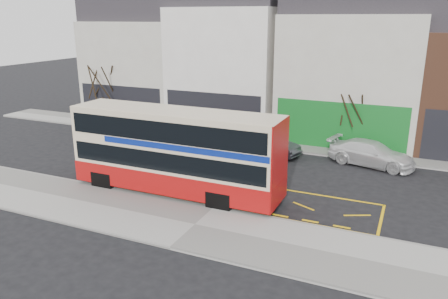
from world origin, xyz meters
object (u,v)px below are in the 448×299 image
at_px(street_tree_left, 100,73).
at_px(street_tree_right, 353,101).
at_px(bus_stop_post, 105,149).
at_px(car_silver, 157,130).
at_px(double_decker_bus, 176,151).
at_px(car_white, 371,154).
at_px(car_grey, 271,144).

bearing_deg(street_tree_left, street_tree_right, 2.09).
relative_size(bus_stop_post, car_silver, 0.88).
xyz_separation_m(double_decker_bus, car_white, (8.23, 8.31, -1.48)).
xyz_separation_m(car_white, street_tree_left, (-20.64, 1.66, 3.44)).
relative_size(car_silver, street_tree_right, 0.78).
bearing_deg(street_tree_right, car_silver, -169.54).
height_order(double_decker_bus, car_silver, double_decker_bus).
xyz_separation_m(bus_stop_post, street_tree_left, (-8.95, 10.96, 2.01)).
bearing_deg(street_tree_right, street_tree_left, -177.91).
distance_m(car_white, street_tree_right, 3.85).
bearing_deg(car_silver, street_tree_right, -65.00).
distance_m(car_grey, street_tree_left, 15.13).
height_order(bus_stop_post, car_silver, bus_stop_post).
relative_size(car_silver, car_white, 0.77).
xyz_separation_m(bus_stop_post, car_silver, (-2.88, 9.26, -1.49)).
bearing_deg(bus_stop_post, car_silver, 106.53).
bearing_deg(double_decker_bus, street_tree_right, 58.00).
distance_m(bus_stop_post, car_white, 15.01).
bearing_deg(street_tree_right, car_grey, -149.52).
height_order(car_grey, street_tree_left, street_tree_left).
height_order(car_silver, street_tree_right, street_tree_right).
bearing_deg(street_tree_right, car_white, -56.41).
bearing_deg(street_tree_right, bus_stop_post, -130.97).
bearing_deg(car_grey, bus_stop_post, 163.16).
bearing_deg(bus_stop_post, double_decker_bus, 15.23).
relative_size(car_grey, street_tree_left, 0.63).
xyz_separation_m(car_white, street_tree_right, (-1.57, 2.36, 2.61)).
relative_size(car_white, street_tree_right, 1.01).
distance_m(double_decker_bus, bus_stop_post, 3.60).
height_order(car_white, street_tree_right, street_tree_right).
distance_m(double_decker_bus, car_silver, 10.54).
xyz_separation_m(bus_stop_post, car_grey, (5.64, 9.02, -1.51)).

